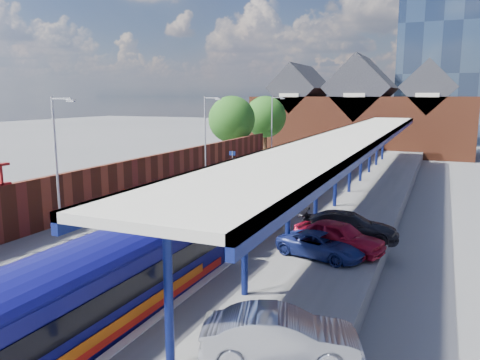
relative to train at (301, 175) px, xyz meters
The scene contains 23 objects.
ground 8.15m from the train, 100.93° to the left, with size 240.00×240.00×0.00m, color #5B5B5E.
ballast_bed 3.43m from the train, 123.33° to the right, with size 6.00×76.00×0.06m, color #473D33.
rails 3.38m from the train, 123.33° to the right, with size 4.51×76.00×0.14m.
left_platform 7.53m from the train, 162.01° to the right, with size 5.00×76.00×1.00m, color #565659.
right_platform 5.30m from the train, 26.74° to the right, with size 6.00×76.00×1.00m, color #565659.
coping_left 5.28m from the train, 153.94° to the right, with size 0.30×76.00×0.05m, color silver.
coping_right 3.02m from the train, 53.89° to the right, with size 0.30×76.00×0.05m, color silver.
yellow_line 5.82m from the train, 156.58° to the right, with size 0.14×76.00×0.01m, color yellow.
train is the anchor object (origin of this frame).
canopy 5.08m from the train, ahead, with size 4.50×52.00×4.48m.
lamp_post_b 18.29m from the train, 115.77° to the right, with size 1.48×0.18×7.00m.
lamp_post_c 8.37m from the train, behind, with size 1.48×0.18×7.00m.
lamp_post_d 17.81m from the train, 116.54° to the left, with size 1.48×0.18×7.00m.
platform_sign 6.74m from the train, 165.09° to the left, with size 0.55×0.08×2.50m.
brick_wall 12.98m from the train, 137.69° to the right, with size 0.35×50.00×3.86m.
station_building 35.91m from the train, 92.39° to the left, with size 30.00×12.12×13.78m.
glass_tower 61.09m from the train, 81.62° to the left, with size 14.20×14.20×40.30m.
tree_near 18.35m from the train, 130.98° to the left, with size 5.20×5.20×8.10m.
tree_far 24.41m from the train, 116.62° to the left, with size 5.20×5.20×8.10m.
parked_car_red 14.38m from the train, 67.03° to the right, with size 1.69×4.21×1.43m, color maroon.
parked_car_silver 23.62m from the train, 75.15° to the right, with size 1.48×4.24×1.40m, color #B6B7BB.
parked_car_dark 12.62m from the train, 63.15° to the right, with size 1.95×4.79×1.39m, color black.
parked_car_blue 15.14m from the train, 70.50° to the right, with size 1.81×3.92×1.09m, color navy.
Camera 1 is at (11.14, -11.56, 7.99)m, focal length 35.00 mm.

